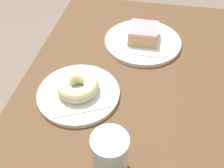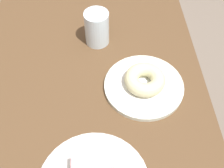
{
  "view_description": "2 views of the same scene",
  "coord_description": "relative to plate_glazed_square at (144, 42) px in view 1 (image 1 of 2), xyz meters",
  "views": [
    {
      "loc": [
        -0.46,
        -0.03,
        1.23
      ],
      "look_at": [
        0.0,
        0.06,
        0.76
      ],
      "focal_mm": 41.89,
      "sensor_mm": 36.0,
      "label": 1
    },
    {
      "loc": [
        0.42,
        0.03,
        1.35
      ],
      "look_at": [
        -0.02,
        0.05,
        0.77
      ],
      "focal_mm": 46.45,
      "sensor_mm": 36.0,
      "label": 2
    }
  ],
  "objects": [
    {
      "name": "donut_glazed_square",
      "position": [
        0.0,
        0.0,
        0.03
      ],
      "size": [
        0.09,
        0.09,
        0.04
      ],
      "color": "tan",
      "rests_on": "napkin_glazed_square"
    },
    {
      "name": "plate_glazed_square",
      "position": [
        0.0,
        0.0,
        0.0
      ],
      "size": [
        0.24,
        0.24,
        0.01
      ],
      "primitive_type": "cylinder",
      "color": "silver",
      "rests_on": "table"
    },
    {
      "name": "napkin_glazed_square",
      "position": [
        0.0,
        0.0,
        0.01
      ],
      "size": [
        0.16,
        0.16,
        0.0
      ],
      "primitive_type": "cube",
      "rotation": [
        0.0,
        0.0,
        -0.03
      ],
      "color": "white",
      "rests_on": "plate_glazed_square"
    },
    {
      "name": "table",
      "position": [
        -0.22,
        0.0,
        -0.14
      ],
      "size": [
        0.98,
        0.61,
        0.74
      ],
      "color": "brown",
      "rests_on": "ground_plane"
    },
    {
      "name": "water_glass",
      "position": [
        -0.43,
        0.03,
        0.05
      ],
      "size": [
        0.07,
        0.07,
        0.1
      ],
      "primitive_type": "cylinder",
      "color": "silver",
      "rests_on": "table"
    },
    {
      "name": "donut_sugar_ring",
      "position": [
        -0.25,
        0.14,
        0.03
      ],
      "size": [
        0.11,
        0.11,
        0.04
      ],
      "primitive_type": "torus",
      "color": "beige",
      "rests_on": "napkin_sugar_ring"
    },
    {
      "name": "plate_sugar_ring",
      "position": [
        -0.25,
        0.14,
        -0.0
      ],
      "size": [
        0.21,
        0.21,
        0.01
      ],
      "primitive_type": "cylinder",
      "color": "silver",
      "rests_on": "table"
    },
    {
      "name": "napkin_sugar_ring",
      "position": [
        -0.25,
        0.14,
        0.01
      ],
      "size": [
        0.19,
        0.19,
        0.0
      ],
      "primitive_type": "cube",
      "rotation": [
        0.0,
        0.0,
        0.44
      ],
      "color": "white",
      "rests_on": "plate_sugar_ring"
    }
  ]
}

